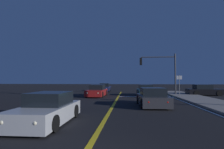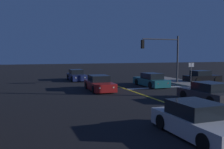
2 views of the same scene
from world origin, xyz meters
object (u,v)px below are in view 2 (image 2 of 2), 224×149
Objects in this scene: car_side_waiting_charcoal at (208,93)px; car_following_oncoming_navy at (76,76)px; traffic_signal_near_right at (164,51)px; street_sign_corner at (191,70)px; car_far_approaching_teal at (151,80)px; car_distant_tail_red at (99,84)px; car_parked_curb_black at (202,77)px; car_lead_oncoming_silver at (198,122)px.

car_side_waiting_charcoal is 0.96× the size of car_following_oncoming_navy.
traffic_signal_near_right is 2.15× the size of street_sign_corner.
car_distant_tail_red is (-5.73, -1.00, 0.00)m from car_far_approaching_teal.
car_parked_curb_black is 0.97× the size of car_following_oncoming_navy.
car_far_approaching_teal is at bearing -168.49° from car_distant_tail_red.
car_following_oncoming_navy is at bearing -117.27° from car_parked_curb_black.
car_lead_oncoming_silver is at bearing -135.80° from car_side_waiting_charcoal.
car_lead_oncoming_silver is 7.73m from car_side_waiting_charcoal.
traffic_signal_near_right is at bearing -117.35° from car_lead_oncoming_silver.
traffic_signal_near_right reaches higher than car_parked_curb_black.
car_lead_oncoming_silver and car_distant_tail_red have the same top height.
traffic_signal_near_right reaches higher than car_far_approaching_teal.
car_parked_curb_black is 12.55m from car_side_waiting_charcoal.
street_sign_corner is at bearing 177.14° from car_distant_tail_red.
car_far_approaching_teal is (5.61, 14.21, 0.00)m from car_lead_oncoming_silver.
car_far_approaching_teal is 1.04× the size of car_distant_tail_red.
car_lead_oncoming_silver is at bearing -126.19° from street_sign_corner.
car_side_waiting_charcoal is (5.30, 5.63, 0.00)m from car_lead_oncoming_silver.
street_sign_corner reaches higher than car_parked_curb_black.
car_side_waiting_charcoal is at bearing -38.30° from car_parked_curb_black.
car_side_waiting_charcoal is at bearing -133.82° from car_lead_oncoming_silver.
car_following_oncoming_navy is 11.10m from traffic_signal_near_right.
street_sign_corner is (3.84, 6.86, 1.05)m from car_side_waiting_charcoal.
car_lead_oncoming_silver is 0.92× the size of car_far_approaching_teal.
car_distant_tail_red is at bearing 91.50° from car_following_oncoming_navy.
car_parked_curb_black is 0.82× the size of traffic_signal_near_right.
street_sign_corner reaches higher than car_side_waiting_charcoal.
car_following_oncoming_navy is 0.85× the size of traffic_signal_near_right.
traffic_signal_near_right reaches higher than car_following_oncoming_navy.
car_distant_tail_red is (-0.12, 13.21, 0.00)m from car_lead_oncoming_silver.
car_far_approaching_teal is 3.78m from traffic_signal_near_right.
car_parked_curb_black and car_far_approaching_teal have the same top height.
car_following_oncoming_navy is (-13.37, 6.73, -0.00)m from car_parked_curb_black.
car_distant_tail_red is at bearing 123.04° from car_side_waiting_charcoal.
car_side_waiting_charcoal is 9.32m from car_distant_tail_red.
car_distant_tail_red is (-13.10, -2.34, 0.00)m from car_parked_curb_black.
traffic_signal_near_right reaches higher than street_sign_corner.
car_parked_curb_black is at bearing -177.14° from traffic_signal_near_right.
car_side_waiting_charcoal is 1.75× the size of street_sign_corner.
car_far_approaching_teal is at bearing -112.07° from car_lead_oncoming_silver.
car_distant_tail_red is 0.88× the size of traffic_signal_near_right.
car_following_oncoming_navy is at bearing -89.56° from car_lead_oncoming_silver.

